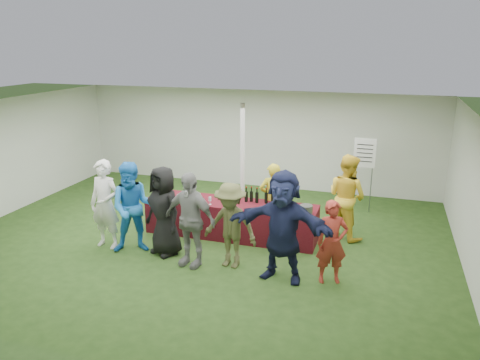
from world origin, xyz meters
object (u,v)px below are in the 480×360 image
(staff_back, at_px, (347,196))
(customer_5, at_px, (283,226))
(dump_bucket, at_px, (306,210))
(customer_1, at_px, (133,208))
(wine_list_sign, at_px, (364,159))
(staff_pourer, at_px, (272,199))
(customer_2, at_px, (164,211))
(serving_table, at_px, (231,219))
(customer_0, at_px, (105,204))
(customer_6, at_px, (332,242))
(customer_3, at_px, (190,219))
(customer_4, at_px, (230,226))

(staff_back, xyz_separation_m, customer_5, (-0.86, -2.17, 0.08))
(dump_bucket, distance_m, customer_1, 3.32)
(wine_list_sign, height_order, staff_pourer, wine_list_sign)
(customer_2, bearing_deg, serving_table, 77.58)
(customer_0, relative_size, customer_6, 1.22)
(wine_list_sign, height_order, customer_0, wine_list_sign)
(customer_1, distance_m, customer_3, 1.28)
(serving_table, relative_size, customer_1, 2.00)
(wine_list_sign, relative_size, customer_3, 1.02)
(customer_1, height_order, customer_6, customer_1)
(customer_1, xyz_separation_m, customer_5, (2.98, -0.23, 0.08))
(serving_table, bearing_deg, customer_0, -150.39)
(staff_back, xyz_separation_m, customer_4, (-1.86, -2.00, -0.10))
(customer_5, xyz_separation_m, customer_6, (0.82, 0.15, -0.25))
(customer_1, bearing_deg, customer_5, -28.68)
(customer_6, bearing_deg, customer_0, 158.49)
(serving_table, distance_m, dump_bucket, 1.69)
(serving_table, xyz_separation_m, dump_bucket, (1.61, -0.22, 0.46))
(staff_back, height_order, customer_2, staff_back)
(staff_back, xyz_separation_m, customer_6, (-0.05, -2.03, -0.16))
(customer_0, height_order, customer_5, customer_5)
(staff_pourer, height_order, customer_0, customer_0)
(wine_list_sign, xyz_separation_m, customer_2, (-3.46, -3.53, -0.45))
(customer_3, bearing_deg, wine_list_sign, 64.34)
(wine_list_sign, distance_m, customer_6, 3.76)
(staff_pourer, bearing_deg, wine_list_sign, -156.32)
(dump_bucket, height_order, customer_2, customer_2)
(wine_list_sign, relative_size, customer_5, 0.92)
(serving_table, xyz_separation_m, staff_back, (2.29, 0.68, 0.52))
(serving_table, relative_size, customer_3, 2.04)
(customer_2, height_order, customer_5, customer_5)
(customer_1, bearing_deg, wine_list_sign, 17.39)
(serving_table, relative_size, customer_6, 2.48)
(customer_0, bearing_deg, staff_back, 27.11)
(staff_pourer, xyz_separation_m, customer_1, (-2.33, -1.70, 0.13))
(dump_bucket, xyz_separation_m, customer_0, (-3.79, -1.02, 0.05))
(customer_0, bearing_deg, dump_bucket, 18.95)
(customer_3, bearing_deg, customer_4, 22.87)
(dump_bucket, bearing_deg, wine_list_sign, 70.54)
(customer_5, relative_size, customer_6, 1.34)
(dump_bucket, bearing_deg, customer_3, -146.49)
(staff_pourer, xyz_separation_m, customer_0, (-2.97, -1.68, 0.12))
(serving_table, distance_m, customer_6, 2.64)
(customer_1, bearing_deg, dump_bucket, -5.96)
(staff_pourer, height_order, customer_3, customer_3)
(staff_pourer, bearing_deg, customer_1, 12.12)
(serving_table, distance_m, customer_5, 2.15)
(customer_0, distance_m, customer_4, 2.63)
(serving_table, height_order, wine_list_sign, wine_list_sign)
(dump_bucket, xyz_separation_m, customer_2, (-2.55, -0.96, 0.03))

